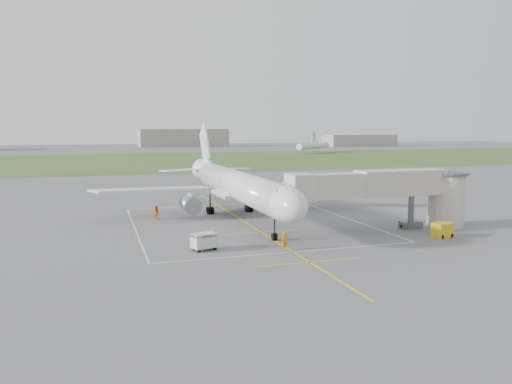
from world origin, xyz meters
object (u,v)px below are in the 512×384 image
object	(u,v)px
gpu_unit	(442,230)
ramp_worker_wing	(156,213)
airliner	(237,185)
baggage_cart	(204,242)
ramp_worker_nose	(285,241)
jet_bridge	(396,191)

from	to	relation	value
gpu_unit	ramp_worker_wing	world-z (taller)	ramp_worker_wing
gpu_unit	ramp_worker_wing	distance (m)	36.07
ramp_worker_wing	gpu_unit	bearing A→B (deg)	166.21
airliner	gpu_unit	world-z (taller)	airliner
airliner	baggage_cart	size ratio (longest dim) A/B	16.63
gpu_unit	ramp_worker_nose	bearing A→B (deg)	168.17
gpu_unit	baggage_cart	bearing A→B (deg)	162.87
airliner	gpu_unit	bearing A→B (deg)	-46.69
jet_bridge	ramp_worker_wing	distance (m)	31.12
ramp_worker_nose	jet_bridge	bearing A→B (deg)	-1.20
jet_bridge	ramp_worker_nose	xyz separation A→B (m)	(-16.27, -5.47, -3.79)
airliner	ramp_worker_wing	xyz separation A→B (m)	(-10.79, 1.59, -3.47)
jet_bridge	ramp_worker_nose	bearing A→B (deg)	-161.43
ramp_worker_nose	baggage_cart	bearing A→B (deg)	142.78
gpu_unit	ramp_worker_wing	size ratio (longest dim) A/B	1.32
baggage_cart	ramp_worker_nose	distance (m)	8.02
airliner	gpu_unit	xyz separation A→B (m)	(18.44, -19.55, -3.58)
airliner	gpu_unit	distance (m)	27.11
baggage_cart	ramp_worker_wing	distance (m)	19.08
jet_bridge	gpu_unit	world-z (taller)	jet_bridge
gpu_unit	baggage_cart	xyz separation A→B (m)	(-26.63, 2.24, 0.08)
airliner	jet_bridge	distance (m)	21.22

